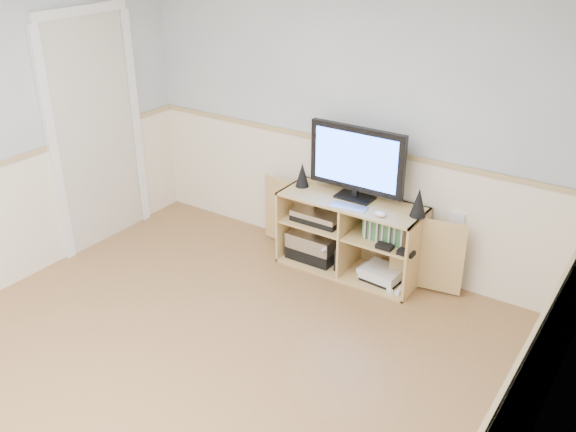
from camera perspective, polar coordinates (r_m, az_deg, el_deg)
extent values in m
cube|color=tan|center=(4.29, -10.48, -15.43)|extent=(4.00, 4.50, 0.02)
cube|color=silver|center=(2.73, 20.08, -10.42)|extent=(0.02, 4.50, 2.50)
cube|color=silver|center=(5.30, 5.47, 8.81)|extent=(4.00, 0.02, 2.50)
cube|color=#F3E4C7|center=(5.55, 5.06, 1.34)|extent=(4.00, 0.01, 1.00)
cube|color=tan|center=(5.35, 5.24, 6.39)|extent=(4.00, 0.02, 0.04)
cube|color=beige|center=(5.88, -16.73, 6.99)|extent=(0.03, 0.82, 2.00)
cube|color=tan|center=(5.50, 5.42, -4.68)|extent=(1.20, 0.45, 0.02)
cube|color=tan|center=(5.21, 5.70, 1.30)|extent=(1.20, 0.45, 0.02)
cube|color=tan|center=(5.61, 0.25, -0.23)|extent=(0.02, 0.45, 0.65)
cube|color=tan|center=(5.13, 11.37, -3.44)|extent=(0.02, 0.45, 0.65)
cube|color=tan|center=(5.52, 6.63, -0.90)|extent=(1.20, 0.02, 0.65)
cube|color=tan|center=(5.35, 5.56, -1.77)|extent=(0.02, 0.43, 0.61)
cube|color=tan|center=(5.45, 2.80, -0.45)|extent=(0.57, 0.41, 0.02)
cube|color=tan|center=(5.21, 8.49, -2.08)|extent=(0.57, 0.41, 0.02)
cube|color=tan|center=(5.69, 0.08, 0.14)|extent=(0.58, 0.12, 0.61)
cube|color=tan|center=(5.16, 12.24, -3.34)|extent=(0.58, 0.12, 0.61)
cube|color=black|center=(5.24, 5.97, 1.69)|extent=(0.31, 0.18, 0.02)
cube|color=black|center=(5.23, 5.99, 2.09)|extent=(0.05, 0.04, 0.06)
cube|color=black|center=(5.12, 6.14, 5.09)|extent=(0.82, 0.05, 0.52)
cube|color=#3064FD|center=(5.09, 5.99, 5.00)|extent=(0.72, 0.01, 0.43)
cone|color=black|center=(5.40, 1.28, 3.69)|extent=(0.11, 0.11, 0.21)
cone|color=black|center=(4.97, 11.54, 1.19)|extent=(0.12, 0.12, 0.23)
cube|color=silver|center=(5.07, 5.42, 0.79)|extent=(0.31, 0.16, 0.01)
ellipsoid|color=white|center=(4.96, 8.19, 0.18)|extent=(0.11, 0.08, 0.04)
cube|color=black|center=(5.61, 2.39, -3.15)|extent=(0.42, 0.31, 0.11)
cube|color=silver|center=(5.55, 2.41, -2.06)|extent=(0.42, 0.31, 0.13)
cube|color=black|center=(5.44, 2.81, -0.12)|extent=(0.42, 0.29, 0.05)
cube|color=silver|center=(5.42, 2.82, 0.33)|extent=(0.42, 0.29, 0.05)
cube|color=black|center=(5.43, 4.64, -3.73)|extent=(0.04, 0.14, 0.20)
cube|color=white|center=(5.43, 7.45, -4.83)|extent=(0.22, 0.18, 0.05)
cube|color=black|center=(5.35, 8.35, -5.48)|extent=(0.32, 0.26, 0.03)
cube|color=white|center=(5.32, 8.39, -4.98)|extent=(0.33, 0.28, 0.08)
cube|color=white|center=(5.22, 9.94, -6.47)|extent=(0.04, 0.14, 0.03)
cube|color=white|center=(5.36, 10.46, -5.63)|extent=(0.09, 0.15, 0.03)
cube|color=#3F8C3F|center=(5.13, 8.67, -1.18)|extent=(0.34, 0.14, 0.19)
cube|color=white|center=(5.15, 14.80, -0.29)|extent=(0.12, 0.03, 0.12)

